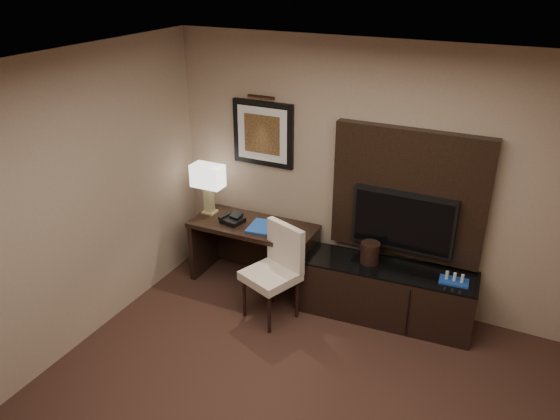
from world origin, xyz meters
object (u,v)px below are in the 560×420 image
Objects in this scene: desk at (254,254)px; table_lamp at (208,189)px; ice_bucket at (370,253)px; tv at (403,221)px; credenza at (385,292)px; desk_chair at (270,275)px; desk_phone at (233,218)px; minibar_tray at (454,278)px.

desk is 2.34× the size of table_lamp.
tv is at bearing 34.56° from ice_bucket.
table_lamp is (-2.09, 0.05, 0.73)m from credenza.
desk is 0.79× the size of credenza.
desk_phone is at bearing 167.95° from desk_chair.
credenza is 7.82× the size of desk_phone.
tv is 1.82m from desk_phone.
desk_phone is at bearing -172.10° from tv.
table_lamp is 2.74× the size of ice_bucket.
desk_phone reaches higher than ice_bucket.
credenza is 1.72× the size of tv.
minibar_tray is at bearing -0.97° from table_lamp.
minibar_tray is at bearing -18.31° from tv.
desk_chair reaches higher than credenza.
ice_bucket is (-0.20, 0.01, 0.40)m from credenza.
ice_bucket is 0.83m from minibar_tray.
desk_phone is at bearing -177.32° from ice_bucket.
desk is at bearing 153.69° from desk_chair.
desk_phone is (0.36, -0.10, -0.24)m from table_lamp.
desk is at bearing 26.63° from desk_phone.
desk is 1.51m from credenza.
desk reaches higher than credenza.
desk_phone reaches higher than minibar_tray.
tv is at bearing 5.78° from desk.
desk is 1.71m from tv.
ice_bucket is (1.31, 0.01, 0.33)m from desk.
desk_phone is at bearing -16.13° from table_lamp.
table_lamp is (-2.15, -0.14, 0.00)m from tv.
table_lamp reaches higher than credenza.
minibar_tray is (2.35, 0.06, -0.15)m from desk_phone.
desk_chair is 1.29m from table_lamp.
ice_bucket is at bearing -0.53° from desk.
desk_chair is 1.01m from ice_bucket.
credenza is 1.79m from desk_phone.
ice_bucket is at bearing 171.61° from credenza.
table_lamp is at bearing 179.03° from minibar_tray.
tv reaches higher than ice_bucket.
desk_chair is 3.70× the size of minibar_tray.
desk is at bearing -173.08° from tv.
credenza is at bearing -1.14° from desk.
desk_phone is 0.83× the size of minibar_tray.
desk is 6.22× the size of desk_phone.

